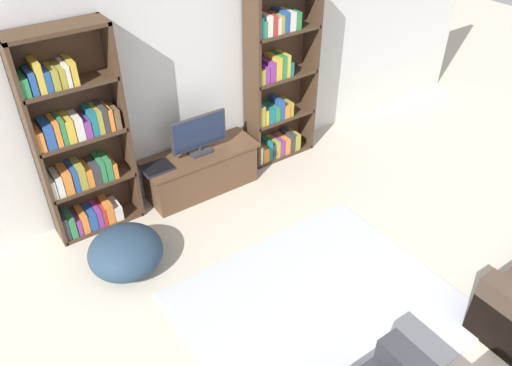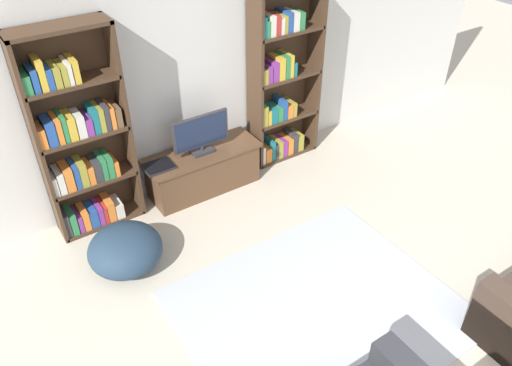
# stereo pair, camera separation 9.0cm
# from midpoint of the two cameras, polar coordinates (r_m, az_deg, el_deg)

# --- Properties ---
(wall_back) EXTENTS (8.80, 0.06, 2.60)m
(wall_back) POSITION_cam_midpoint_polar(r_m,az_deg,el_deg) (5.27, -7.68, 12.54)
(wall_back) COLOR silver
(wall_back) RESTS_ON ground_plane
(bookshelf_left) EXTENTS (0.85, 0.30, 2.06)m
(bookshelf_left) POSITION_cam_midpoint_polar(r_m,az_deg,el_deg) (4.92, -18.99, 4.53)
(bookshelf_left) COLOR #422D1E
(bookshelf_left) RESTS_ON ground_plane
(bookshelf_right) EXTENTS (0.85, 0.30, 2.06)m
(bookshelf_right) POSITION_cam_midpoint_polar(r_m,az_deg,el_deg) (5.79, 3.22, 11.46)
(bookshelf_right) COLOR #422D1E
(bookshelf_right) RESTS_ON ground_plane
(tv_stand) EXTENTS (1.28, 0.47, 0.49)m
(tv_stand) POSITION_cam_midpoint_polar(r_m,az_deg,el_deg) (5.54, -5.59, 1.49)
(tv_stand) COLOR brown
(tv_stand) RESTS_ON ground_plane
(television) EXTENTS (0.64, 0.16, 0.44)m
(television) POSITION_cam_midpoint_polar(r_m,az_deg,el_deg) (5.28, -5.83, 5.64)
(television) COLOR #2D2D33
(television) RESTS_ON tv_stand
(laptop) EXTENTS (0.30, 0.25, 0.03)m
(laptop) POSITION_cam_midpoint_polar(r_m,az_deg,el_deg) (5.21, -10.63, 1.87)
(laptop) COLOR #28282D
(laptop) RESTS_ON tv_stand
(area_rug) EXTENTS (2.23, 1.93, 0.02)m
(area_rug) POSITION_cam_midpoint_polar(r_m,az_deg,el_deg) (4.43, 7.90, -14.15)
(area_rug) COLOR #B2B7C1
(area_rug) RESTS_ON ground_plane
(beanbag_ottoman) EXTENTS (0.68, 0.68, 0.41)m
(beanbag_ottoman) POSITION_cam_midpoint_polar(r_m,az_deg,el_deg) (4.74, -14.17, -7.39)
(beanbag_ottoman) COLOR #23384C
(beanbag_ottoman) RESTS_ON ground_plane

